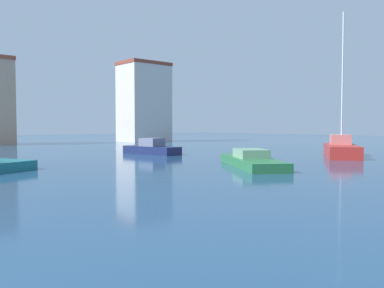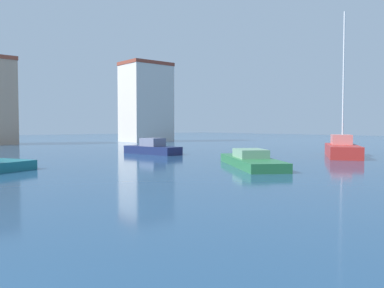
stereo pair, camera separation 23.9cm
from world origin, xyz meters
The scene contains 5 objects.
water centered at (15.00, 20.00, 0.00)m, with size 160.00×160.00×0.00m, color navy.
sailboat_red_center_channel centered at (30.33, 11.93, 0.64)m, with size 7.12×5.82×11.04m.
motorboat_navy_inner_mooring centered at (20.88, 23.91, 0.47)m, with size 2.42×5.64×1.34m.
motorboat_green_near_pier centered at (19.36, 11.59, 0.35)m, with size 6.06×7.64×1.01m.
warehouse_block centered at (35.47, 46.42, 5.89)m, with size 6.82×5.25×11.77m.
Camera 1 is at (1.08, -4.06, 2.41)m, focal length 37.84 mm.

